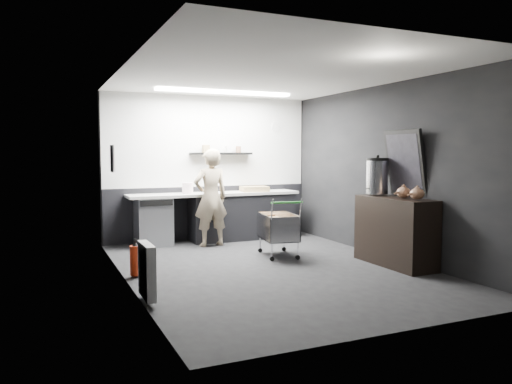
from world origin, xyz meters
name	(u,v)px	position (x,y,z in m)	size (l,w,h in m)	color
floor	(271,268)	(0.00, 0.00, 0.00)	(5.50, 5.50, 0.00)	black
ceiling	(272,75)	(0.00, 0.00, 2.70)	(5.50, 5.50, 0.00)	white
wall_back	(209,168)	(0.00, 2.75, 1.35)	(5.50, 5.50, 0.00)	black
wall_front	(404,185)	(0.00, -2.75, 1.35)	(5.50, 5.50, 0.00)	black
wall_left	(126,176)	(-2.00, 0.00, 1.35)	(5.50, 5.50, 0.00)	black
wall_right	(387,171)	(2.00, 0.00, 1.35)	(5.50, 5.50, 0.00)	black
kitchen_wall_panel	(209,141)	(0.00, 2.73, 1.85)	(3.95, 0.02, 1.70)	silver
dado_panel	(210,212)	(0.00, 2.73, 0.50)	(3.95, 0.02, 1.00)	black
floating_shelf	(221,154)	(0.20, 2.62, 1.62)	(1.20, 0.22, 0.04)	black
wall_clock	(276,127)	(1.40, 2.72, 2.15)	(0.20, 0.20, 0.03)	silver
poster	(112,159)	(-1.98, 1.30, 1.55)	(0.02, 0.30, 0.40)	white
poster_red_band	(112,154)	(-1.98, 1.30, 1.62)	(0.01, 0.22, 0.10)	red
radiator	(147,271)	(-1.94, -0.90, 0.35)	(0.10, 0.50, 0.60)	silver
ceiling_strip	(225,92)	(0.00, 1.85, 2.67)	(2.40, 0.20, 0.04)	white
prep_counter	(222,216)	(0.14, 2.42, 0.46)	(3.20, 0.61, 0.90)	black
person	(211,198)	(-0.23, 1.97, 0.85)	(0.62, 0.41, 1.70)	beige
shopping_cart	(278,229)	(0.46, 0.72, 0.43)	(0.61, 0.90, 0.91)	silver
sideboard	(394,222)	(1.74, -0.51, 0.62)	(0.56, 1.32, 1.97)	black
fire_extinguisher	(136,259)	(-1.85, 0.28, 0.23)	(0.15, 0.15, 0.48)	red
cardboard_box	(254,189)	(0.78, 2.37, 0.95)	(0.50, 0.38, 0.10)	#967D50
pink_tub	(188,188)	(-0.52, 2.42, 1.00)	(0.20, 0.20, 0.20)	white
white_container	(210,188)	(-0.11, 2.37, 0.99)	(0.20, 0.15, 0.18)	silver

